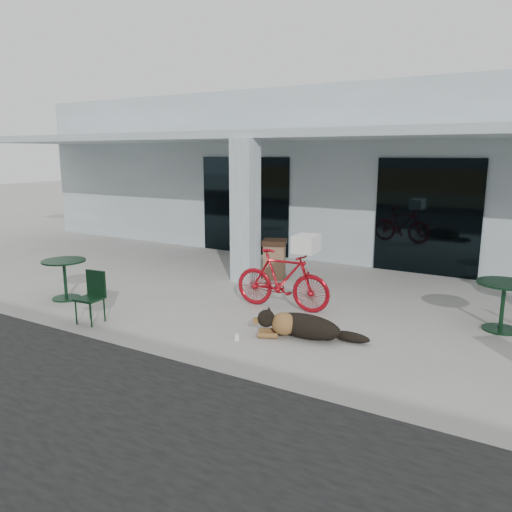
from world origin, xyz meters
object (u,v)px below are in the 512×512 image
Objects in this scene: dog at (305,325)px; trash_receptacle at (274,259)px; cafe_table_far at (502,306)px; cafe_table_near at (65,280)px; bicycle at (282,280)px; cafe_chair_near at (89,298)px.

trash_receptacle reaches higher than dog.
trash_receptacle is at bearing 166.54° from cafe_table_far.
dog is 4.97m from cafe_table_near.
bicycle is at bearing -57.72° from trash_receptacle.
cafe_chair_near is at bearing -25.56° from cafe_table_near.
dog is 1.52× the size of cafe_chair_near.
bicycle is at bearing 107.76° from dog.
cafe_table_near is at bearing 161.85° from dog.
cafe_chair_near is 4.45m from trash_receptacle.
cafe_table_near is 7.88m from cafe_table_far.
cafe_table_far is (2.56, 1.94, 0.18)m from dog.
cafe_table_near is at bearing -127.15° from trash_receptacle.
dog is at bearing -54.09° from trash_receptacle.
cafe_chair_near is at bearing -105.14° from trash_receptacle.
bicycle reaches higher than cafe_table_near.
cafe_table_near reaches higher than dog.
cafe_table_near is (-3.93, -1.62, -0.16)m from bicycle.
dog is at bearing -143.14° from bicycle.
trash_receptacle is at bearing 102.30° from dog.
cafe_table_far is at bearing 21.45° from cafe_chair_near.
bicycle is 2.14× the size of cafe_table_far.
cafe_table_near is at bearing 148.03° from cafe_chair_near.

